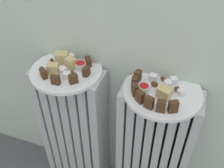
# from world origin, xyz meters

# --- Properties ---
(radiator_left) EXTENTS (0.29, 0.13, 0.66)m
(radiator_left) POSITION_xyz_m (-0.18, 0.28, 0.33)
(radiator_left) COLOR #B2B2B7
(radiator_left) RESTS_ON ground_plane
(radiator_right) EXTENTS (0.29, 0.13, 0.66)m
(radiator_right) POSITION_xyz_m (0.18, 0.28, 0.33)
(radiator_right) COLOR #B2B2B7
(radiator_right) RESTS_ON ground_plane
(plate_left) EXTENTS (0.26, 0.26, 0.01)m
(plate_left) POSITION_xyz_m (-0.18, 0.28, 0.67)
(plate_left) COLOR white
(plate_left) RESTS_ON radiator_left
(plate_right) EXTENTS (0.26, 0.26, 0.01)m
(plate_right) POSITION_xyz_m (0.18, 0.28, 0.67)
(plate_right) COLOR white
(plate_right) RESTS_ON radiator_right
(dark_cake_slice_left_0) EXTENTS (0.03, 0.03, 0.03)m
(dark_cake_slice_left_0) POSITION_xyz_m (-0.23, 0.21, 0.69)
(dark_cake_slice_left_0) COLOR #472B19
(dark_cake_slice_left_0) RESTS_ON plate_left
(dark_cake_slice_left_1) EXTENTS (0.03, 0.02, 0.03)m
(dark_cake_slice_left_1) POSITION_xyz_m (-0.17, 0.20, 0.69)
(dark_cake_slice_left_1) COLOR #472B19
(dark_cake_slice_left_1) RESTS_ON plate_left
(dark_cake_slice_left_2) EXTENTS (0.03, 0.03, 0.03)m
(dark_cake_slice_left_2) POSITION_xyz_m (-0.12, 0.22, 0.69)
(dark_cake_slice_left_2) COLOR #472B19
(dark_cake_slice_left_2) RESTS_ON plate_left
(dark_cake_slice_left_3) EXTENTS (0.02, 0.03, 0.03)m
(dark_cake_slice_left_3) POSITION_xyz_m (-0.09, 0.27, 0.69)
(dark_cake_slice_left_3) COLOR #472B19
(dark_cake_slice_left_3) RESTS_ON plate_left
(dark_cake_slice_left_4) EXTENTS (0.03, 0.03, 0.03)m
(dark_cake_slice_left_4) POSITION_xyz_m (-0.11, 0.33, 0.69)
(dark_cake_slice_left_4) COLOR #472B19
(dark_cake_slice_left_4) RESTS_ON plate_left
(marble_cake_slice_left_0) EXTENTS (0.06, 0.05, 0.04)m
(marble_cake_slice_left_0) POSITION_xyz_m (-0.21, 0.32, 0.69)
(marble_cake_slice_left_0) COLOR tan
(marble_cake_slice_left_0) RESTS_ON plate_left
(marble_cake_slice_left_1) EXTENTS (0.05, 0.04, 0.04)m
(marble_cake_slice_left_1) POSITION_xyz_m (-0.17, 0.30, 0.69)
(marble_cake_slice_left_1) COLOR tan
(marble_cake_slice_left_1) RESTS_ON plate_left
(marble_cake_slice_left_2) EXTENTS (0.05, 0.04, 0.04)m
(marble_cake_slice_left_2) POSITION_xyz_m (-0.21, 0.25, 0.69)
(marble_cake_slice_left_2) COLOR tan
(marble_cake_slice_left_2) RESTS_ON plate_left
(turkish_delight_left_0) EXTENTS (0.03, 0.03, 0.02)m
(turkish_delight_left_0) POSITION_xyz_m (-0.15, 0.23, 0.69)
(turkish_delight_left_0) COLOR white
(turkish_delight_left_0) RESTS_ON plate_left
(turkish_delight_left_1) EXTENTS (0.03, 0.03, 0.03)m
(turkish_delight_left_1) POSITION_xyz_m (-0.18, 0.25, 0.69)
(turkish_delight_left_1) COLOR white
(turkish_delight_left_1) RESTS_ON plate_left
(turkish_delight_left_2) EXTENTS (0.03, 0.03, 0.02)m
(turkish_delight_left_2) POSITION_xyz_m (-0.19, 0.34, 0.69)
(turkish_delight_left_2) COLOR white
(turkish_delight_left_2) RESTS_ON plate_left
(medjool_date_left_0) EXTENTS (0.02, 0.02, 0.02)m
(medjool_date_left_0) POSITION_xyz_m (-0.15, 0.33, 0.68)
(medjool_date_left_0) COLOR #4C2814
(medjool_date_left_0) RESTS_ON plate_left
(medjool_date_left_1) EXTENTS (0.03, 0.03, 0.01)m
(medjool_date_left_1) POSITION_xyz_m (-0.25, 0.31, 0.68)
(medjool_date_left_1) COLOR #4C2814
(medjool_date_left_1) RESTS_ON plate_left
(medjool_date_left_2) EXTENTS (0.03, 0.03, 0.02)m
(medjool_date_left_2) POSITION_xyz_m (-0.15, 0.26, 0.68)
(medjool_date_left_2) COLOR #4C2814
(medjool_date_left_2) RESTS_ON plate_left
(medjool_date_left_3) EXTENTS (0.03, 0.03, 0.02)m
(medjool_date_left_3) POSITION_xyz_m (-0.25, 0.24, 0.68)
(medjool_date_left_3) COLOR #4C2814
(medjool_date_left_3) RESTS_ON plate_left
(jam_bowl_left) EXTENTS (0.04, 0.04, 0.03)m
(jam_bowl_left) POSITION_xyz_m (-0.13, 0.30, 0.69)
(jam_bowl_left) COLOR white
(jam_bowl_left) RESTS_ON plate_left
(dark_cake_slice_right_0) EXTENTS (0.02, 0.03, 0.04)m
(dark_cake_slice_right_0) POSITION_xyz_m (0.09, 0.30, 0.69)
(dark_cake_slice_right_0) COLOR #472B19
(dark_cake_slice_right_0) RESTS_ON plate_right
(dark_cake_slice_right_1) EXTENTS (0.02, 0.03, 0.04)m
(dark_cake_slice_right_1) POSITION_xyz_m (0.08, 0.27, 0.69)
(dark_cake_slice_right_1) COLOR #472B19
(dark_cake_slice_right_1) RESTS_ON plate_right
(dark_cake_slice_right_2) EXTENTS (0.03, 0.03, 0.04)m
(dark_cake_slice_right_2) POSITION_xyz_m (0.09, 0.23, 0.69)
(dark_cake_slice_right_2) COLOR #472B19
(dark_cake_slice_right_2) RESTS_ON plate_right
(dark_cake_slice_right_3) EXTENTS (0.03, 0.03, 0.04)m
(dark_cake_slice_right_3) POSITION_xyz_m (0.12, 0.20, 0.69)
(dark_cake_slice_right_3) COLOR #472B19
(dark_cake_slice_right_3) RESTS_ON plate_right
(dark_cake_slice_right_4) EXTENTS (0.03, 0.02, 0.04)m
(dark_cake_slice_right_4) POSITION_xyz_m (0.15, 0.19, 0.69)
(dark_cake_slice_right_4) COLOR #472B19
(dark_cake_slice_right_4) RESTS_ON plate_right
(dark_cake_slice_right_5) EXTENTS (0.03, 0.02, 0.04)m
(dark_cake_slice_right_5) POSITION_xyz_m (0.19, 0.18, 0.69)
(dark_cake_slice_right_5) COLOR #472B19
(dark_cake_slice_right_5) RESTS_ON plate_right
(dark_cake_slice_right_6) EXTENTS (0.03, 0.03, 0.04)m
(dark_cake_slice_right_6) POSITION_xyz_m (0.22, 0.19, 0.69)
(dark_cake_slice_right_6) COLOR #472B19
(dark_cake_slice_right_6) RESTS_ON plate_right
(marble_cake_slice_right_0) EXTENTS (0.05, 0.05, 0.04)m
(marble_cake_slice_right_0) POSITION_xyz_m (0.19, 0.25, 0.69)
(marble_cake_slice_right_0) COLOR tan
(marble_cake_slice_right_0) RESTS_ON plate_right
(turkish_delight_right_0) EXTENTS (0.03, 0.03, 0.02)m
(turkish_delight_right_0) POSITION_xyz_m (0.14, 0.32, 0.69)
(turkish_delight_right_0) COLOR white
(turkish_delight_right_0) RESTS_ON plate_right
(turkish_delight_right_1) EXTENTS (0.03, 0.03, 0.02)m
(turkish_delight_right_1) POSITION_xyz_m (0.19, 0.31, 0.68)
(turkish_delight_right_1) COLOR white
(turkish_delight_right_1) RESTS_ON plate_right
(turkish_delight_right_2) EXTENTS (0.03, 0.03, 0.02)m
(turkish_delight_right_2) POSITION_xyz_m (0.24, 0.28, 0.68)
(turkish_delight_right_2) COLOR white
(turkish_delight_right_2) RESTS_ON plate_right
(turkish_delight_right_3) EXTENTS (0.03, 0.03, 0.02)m
(turkish_delight_right_3) POSITION_xyz_m (0.20, 0.33, 0.68)
(turkish_delight_right_3) COLOR white
(turkish_delight_right_3) RESTS_ON plate_right
(medjool_date_right_0) EXTENTS (0.03, 0.02, 0.02)m
(medjool_date_right_0) POSITION_xyz_m (0.15, 0.29, 0.68)
(medjool_date_right_0) COLOR #4C2814
(medjool_date_right_0) RESTS_ON plate_right
(medjool_date_right_1) EXTENTS (0.02, 0.03, 0.01)m
(medjool_date_right_1) POSITION_xyz_m (0.22, 0.30, 0.68)
(medjool_date_right_1) COLOR #4C2814
(medjool_date_right_1) RESTS_ON plate_right
(medjool_date_right_2) EXTENTS (0.03, 0.03, 0.01)m
(medjool_date_right_2) POSITION_xyz_m (0.17, 0.33, 0.68)
(medjool_date_right_2) COLOR #4C2814
(medjool_date_right_2) RESTS_ON plate_right
(jam_bowl_right) EXTENTS (0.04, 0.04, 0.03)m
(jam_bowl_right) POSITION_xyz_m (0.12, 0.26, 0.69)
(jam_bowl_right) COLOR white
(jam_bowl_right) RESTS_ON plate_right
(fork) EXTENTS (0.03, 0.09, 0.00)m
(fork) POSITION_xyz_m (0.20, 0.26, 0.67)
(fork) COLOR #B7B7BC
(fork) RESTS_ON plate_right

